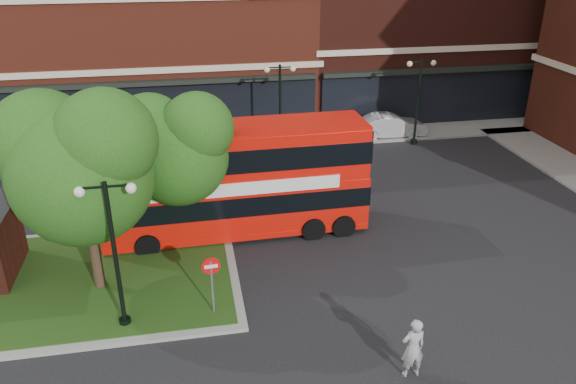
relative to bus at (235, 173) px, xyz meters
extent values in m
plane|color=black|center=(1.37, -5.71, -2.65)|extent=(120.00, 120.00, 0.00)
cube|color=slate|center=(1.37, 10.79, -2.59)|extent=(44.00, 3.00, 0.12)
cube|color=maroon|center=(-6.63, 18.29, 4.35)|extent=(26.00, 12.00, 14.00)
cube|color=gray|center=(-6.63, -2.71, -2.59)|extent=(12.60, 7.60, 0.12)
cube|color=#19380F|center=(-6.63, -2.71, -2.57)|extent=(12.00, 7.00, 0.15)
cylinder|color=#2D2116|center=(-5.13, -3.21, -0.69)|extent=(0.36, 0.36, 3.92)
sphere|color=#224B12|center=(-5.13, -3.21, 1.69)|extent=(4.60, 4.60, 4.60)
sphere|color=#224B12|center=(-6.28, -2.52, 2.60)|extent=(3.45, 3.45, 3.45)
sphere|color=#224B12|center=(-4.21, -3.67, 2.95)|extent=(3.22, 3.22, 3.22)
cylinder|color=#2D2116|center=(-2.13, -0.71, -0.91)|extent=(0.36, 0.36, 3.47)
sphere|color=#224B12|center=(-2.13, -0.71, 1.20)|extent=(3.80, 3.80, 3.80)
sphere|color=#224B12|center=(-3.08, -0.14, 2.00)|extent=(2.85, 2.85, 2.85)
sphere|color=#224B12|center=(-1.37, -1.09, 2.31)|extent=(2.66, 2.66, 2.66)
cylinder|color=black|center=(-4.13, -5.51, -0.15)|extent=(0.14, 0.14, 5.00)
cylinder|color=black|center=(-4.13, -5.51, -2.50)|extent=(0.36, 0.36, 0.30)
cube|color=black|center=(-4.13, -5.51, 2.20)|extent=(1.40, 0.06, 0.06)
sphere|color=#F2EACC|center=(-4.83, -5.51, 2.10)|extent=(0.32, 0.32, 0.32)
sphere|color=#F2EACC|center=(-3.43, -5.51, 2.10)|extent=(0.32, 0.32, 0.32)
cylinder|color=black|center=(3.37, 8.79, -0.15)|extent=(0.14, 0.14, 5.00)
cylinder|color=black|center=(3.37, 8.79, -2.50)|extent=(0.36, 0.36, 0.30)
cube|color=black|center=(3.37, 8.79, 2.20)|extent=(1.40, 0.06, 0.06)
sphere|color=#F2EACC|center=(2.67, 8.79, 2.10)|extent=(0.32, 0.32, 0.32)
sphere|color=#F2EACC|center=(4.07, 8.79, 2.10)|extent=(0.32, 0.32, 0.32)
cylinder|color=black|center=(11.37, 8.79, -0.15)|extent=(0.14, 0.14, 5.00)
cylinder|color=black|center=(11.37, 8.79, -2.50)|extent=(0.36, 0.36, 0.30)
cube|color=black|center=(11.37, 8.79, 2.20)|extent=(1.40, 0.06, 0.06)
sphere|color=#F2EACC|center=(10.67, 8.79, 2.10)|extent=(0.32, 0.32, 0.32)
sphere|color=#F2EACC|center=(12.07, 8.79, 2.10)|extent=(0.32, 0.32, 0.32)
cube|color=red|center=(0.00, 0.00, -1.21)|extent=(10.62, 2.60, 2.02)
cube|color=red|center=(0.00, 0.00, 0.81)|extent=(10.51, 2.58, 2.02)
cube|color=black|center=(0.00, 0.00, 0.91)|extent=(10.62, 2.60, 0.91)
cube|color=silver|center=(0.02, -1.23, -0.15)|extent=(7.93, 0.19, 0.53)
imported|color=#959598|center=(3.92, -9.21, -1.70)|extent=(0.71, 0.49, 1.89)
imported|color=#ADAEB4|center=(-0.02, 8.79, -2.00)|extent=(3.89, 1.77, 1.29)
imported|color=silver|center=(10.39, 10.29, -1.94)|extent=(4.34, 1.61, 1.42)
cylinder|color=slate|center=(-1.33, -5.44, -1.62)|extent=(0.07, 0.07, 2.05)
cylinder|color=red|center=(-1.33, -5.44, -0.78)|extent=(0.60, 0.09, 0.60)
cube|color=white|center=(-1.33, -5.44, -0.78)|extent=(0.42, 0.07, 0.11)
camera|label=1|loc=(-1.73, -20.57, 8.67)|focal=35.00mm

